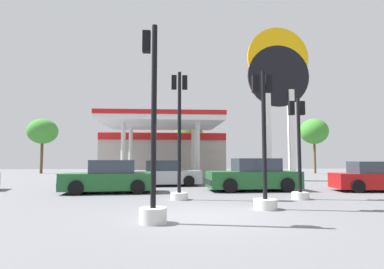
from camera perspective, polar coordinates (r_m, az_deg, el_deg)
name	(u,v)px	position (r m, az deg, el deg)	size (l,w,h in m)	color
ground_plane	(203,216)	(9.25, 1.93, -14.33)	(90.00, 90.00, 0.00)	slate
gas_station	(163,151)	(29.93, -5.18, -2.95)	(11.36, 13.08, 4.83)	#ADA89E
station_pole_sign	(278,82)	(25.70, 15.19, 8.96)	(4.77, 0.56, 11.80)	white
car_1	(165,174)	(19.43, -4.93, -7.10)	(4.43, 2.31, 1.53)	black
car_2	(253,176)	(16.64, 10.89, -7.30)	(4.68, 2.30, 1.64)	black
car_3	(376,178)	(18.50, 29.96, -6.71)	(4.33, 2.29, 1.48)	black
car_4	(110,178)	(15.85, -14.50, -7.52)	(4.52, 2.35, 1.56)	black
traffic_signal_0	(299,159)	(13.64, 18.56, -4.23)	(0.68, 0.70, 4.08)	silver
traffic_signal_1	(264,161)	(10.60, 12.77, -4.69)	(0.75, 0.75, 4.48)	silver
traffic_signal_2	(153,165)	(8.14, -7.06, -5.44)	(0.69, 0.70, 5.07)	silver
traffic_signal_3	(179,148)	(12.79, -2.29, -2.44)	(0.68, 0.70, 5.12)	silver
tree_0	(43,132)	(40.22, -25.13, 0.48)	(3.36, 3.36, 6.21)	brown
tree_1	(189,135)	(38.57, -0.52, -0.01)	(3.42, 3.42, 5.99)	brown
tree_2	(314,131)	(39.44, 20.96, 0.51)	(3.21, 3.21, 6.30)	brown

